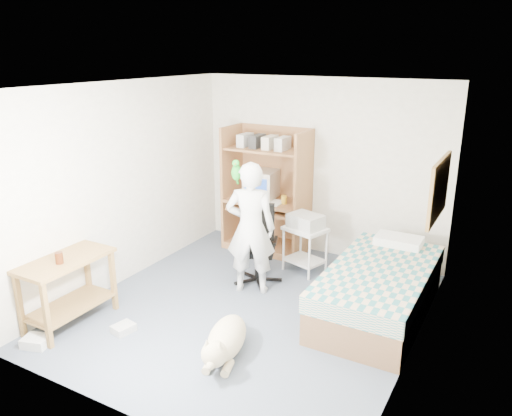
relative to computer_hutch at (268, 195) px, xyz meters
The scene contains 21 objects.
floor 2.05m from the computer_hutch, 68.06° to the right, with size 4.00×4.00×0.00m, color #464F5F.
wall_back 0.86m from the computer_hutch, 20.54° to the left, with size 3.60×0.02×2.50m, color beige.
wall_right 3.07m from the computer_hutch, 34.80° to the right, with size 0.02×4.00×2.50m, color beige.
wall_left 2.10m from the computer_hutch, 122.33° to the right, with size 0.02×4.00×2.50m, color beige.
ceiling 2.52m from the computer_hutch, 68.06° to the right, with size 3.60×4.00×0.02m, color white.
computer_hutch is the anchor object (origin of this frame).
bed 2.35m from the computer_hutch, 29.29° to the right, with size 1.02×2.02×0.66m.
side_desk 3.08m from the computer_hutch, 106.14° to the right, with size 0.50×1.00×0.75m.
corkboard 2.69m from the computer_hutch, 18.72° to the right, with size 0.04×0.94×0.66m.
office_chair 1.19m from the computer_hutch, 68.56° to the right, with size 0.56×0.57×0.98m.
person 1.40m from the computer_hutch, 70.39° to the right, with size 0.59×0.39×1.62m, color silver.
parrot 1.49m from the computer_hutch, 78.21° to the right, with size 0.12×0.20×0.33m.
dog 2.89m from the computer_hutch, 70.35° to the right, with size 0.53×1.04×0.40m.
printer_cart 1.03m from the computer_hutch, 30.35° to the right, with size 0.61×0.54×0.62m.
printer 0.96m from the computer_hutch, 30.35° to the right, with size 0.42×0.32×0.18m, color #B0B1AC.
crt_monitor 0.19m from the computer_hutch, behind, with size 0.47×0.50×0.41m.
keyboard 0.22m from the computer_hutch, 84.47° to the right, with size 0.45×0.16×0.03m, color beige.
pencil_cup 0.32m from the computer_hutch, 15.82° to the right, with size 0.08×0.08×0.12m, color gold.
drink_glass 3.15m from the computer_hutch, 104.73° to the right, with size 0.08×0.08×0.12m, color #441D0A.
floor_box_a 3.61m from the computer_hutch, 103.10° to the right, with size 0.25×0.20×0.10m, color silver.
floor_box_b 2.93m from the computer_hutch, 94.55° to the right, with size 0.18×0.22×0.08m, color #ACADA8.
Camera 1 is at (2.55, -4.42, 2.84)m, focal length 35.00 mm.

